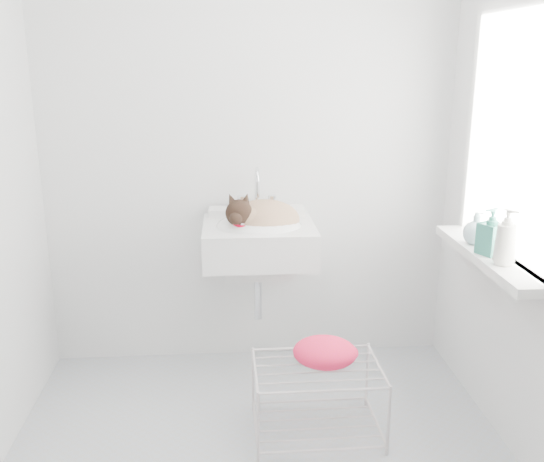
{
  "coord_description": "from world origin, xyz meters",
  "views": [
    {
      "loc": [
        -0.12,
        -2.21,
        1.65
      ],
      "look_at": [
        0.09,
        0.5,
        0.88
      ],
      "focal_mm": 39.71,
      "sensor_mm": 36.0,
      "label": 1
    }
  ],
  "objects": [
    {
      "name": "floor",
      "position": [
        0.0,
        0.0,
        0.0
      ],
      "size": [
        2.2,
        2.0,
        0.02
      ],
      "primitive_type": "cube",
      "color": "#A6A7A9",
      "rests_on": "ground"
    },
    {
      "name": "back_wall",
      "position": [
        0.0,
        1.0,
        1.25
      ],
      "size": [
        2.2,
        0.02,
        2.5
      ],
      "primitive_type": "cube",
      "color": "silver",
      "rests_on": "ground"
    },
    {
      "name": "right_wall",
      "position": [
        1.1,
        0.0,
        1.25
      ],
      "size": [
        0.02,
        2.0,
        2.5
      ],
      "primitive_type": "cube",
      "color": "silver",
      "rests_on": "ground"
    },
    {
      "name": "window_glass",
      "position": [
        1.09,
        0.2,
        1.35
      ],
      "size": [
        0.01,
        0.8,
        1.0
      ],
      "primitive_type": "cube",
      "color": "white",
      "rests_on": "right_wall"
    },
    {
      "name": "window_frame",
      "position": [
        1.07,
        0.2,
        1.35
      ],
      "size": [
        0.04,
        0.9,
        1.1
      ],
      "primitive_type": "cube",
      "color": "white",
      "rests_on": "right_wall"
    },
    {
      "name": "windowsill",
      "position": [
        1.01,
        0.2,
        0.83
      ],
      "size": [
        0.16,
        0.88,
        0.04
      ],
      "primitive_type": "cube",
      "color": "white",
      "rests_on": "right_wall"
    },
    {
      "name": "sink",
      "position": [
        0.04,
        0.74,
        0.85
      ],
      "size": [
        0.57,
        0.49,
        0.23
      ],
      "primitive_type": "cube",
      "color": "white",
      "rests_on": "back_wall"
    },
    {
      "name": "faucet",
      "position": [
        0.04,
        0.92,
        0.99
      ],
      "size": [
        0.21,
        0.14,
        0.21
      ],
      "primitive_type": null,
      "color": "silver",
      "rests_on": "sink"
    },
    {
      "name": "cat",
      "position": [
        0.05,
        0.72,
        0.89
      ],
      "size": [
        0.44,
        0.38,
        0.25
      ],
      "rotation": [
        0.0,
        0.0,
        0.23
      ],
      "color": "tan",
      "rests_on": "sink"
    },
    {
      "name": "wire_rack",
      "position": [
        0.27,
        0.19,
        0.15
      ],
      "size": [
        0.56,
        0.4,
        0.34
      ],
      "primitive_type": "cube",
      "rotation": [
        0.0,
        0.0,
        0.01
      ],
      "color": "beige",
      "rests_on": "floor"
    },
    {
      "name": "towel",
      "position": [
        0.3,
        0.2,
        0.37
      ],
      "size": [
        0.32,
        0.25,
        0.12
      ],
      "primitive_type": "ellipsoid",
      "rotation": [
        0.0,
        0.0,
        -0.18
      ],
      "color": "red",
      "rests_on": "wire_rack"
    },
    {
      "name": "bottle_a",
      "position": [
        1.0,
        0.04,
        0.85
      ],
      "size": [
        0.1,
        0.1,
        0.2
      ],
      "primitive_type": "imported",
      "rotation": [
        0.0,
        0.0,
        0.5
      ],
      "color": "silver",
      "rests_on": "windowsill"
    },
    {
      "name": "bottle_b",
      "position": [
        1.0,
        0.17,
        0.85
      ],
      "size": [
        0.12,
        0.12,
        0.2
      ],
      "primitive_type": "imported",
      "rotation": [
        0.0,
        0.0,
        5.17
      ],
      "color": "#2B7464",
      "rests_on": "windowsill"
    },
    {
      "name": "bottle_c",
      "position": [
        1.0,
        0.33,
        0.85
      ],
      "size": [
        0.16,
        0.16,
        0.15
      ],
      "primitive_type": "imported",
      "rotation": [
        0.0,
        0.0,
        1.0
      ],
      "color": "#A7C2CC",
      "rests_on": "windowsill"
    }
  ]
}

